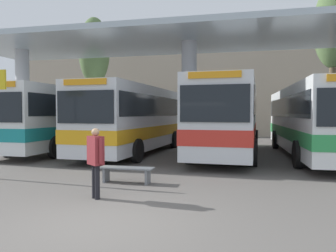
% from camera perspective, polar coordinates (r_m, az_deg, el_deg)
% --- Properties ---
extents(ground_plane, '(100.00, 100.00, 0.00)m').
position_cam_1_polar(ground_plane, '(6.48, -11.20, -16.13)').
color(ground_plane, '#605B56').
extents(townhouse_backdrop, '(40.00, 0.58, 10.60)m').
position_cam_1_polar(townhouse_backdrop, '(29.82, 8.31, 10.15)').
color(townhouse_backdrop, tan).
rests_on(townhouse_backdrop, ground_plane).
extents(station_canopy, '(22.90, 6.36, 5.62)m').
position_cam_1_polar(station_canopy, '(15.68, 3.71, 13.04)').
color(station_canopy, silver).
rests_on(station_canopy, ground_plane).
extents(transit_bus_left_bay, '(3.03, 10.81, 3.31)m').
position_cam_1_polar(transit_bus_left_bay, '(18.89, -16.64, 1.57)').
color(transit_bus_left_bay, white).
rests_on(transit_bus_left_bay, ground_plane).
extents(transit_bus_center_bay, '(3.06, 10.41, 3.31)m').
position_cam_1_polar(transit_bus_center_bay, '(16.85, -5.45, 1.56)').
color(transit_bus_center_bay, silver).
rests_on(transit_bus_center_bay, ground_plane).
extents(transit_bus_right_bay, '(3.06, 11.07, 3.44)m').
position_cam_1_polar(transit_bus_right_bay, '(16.28, 10.52, 1.79)').
color(transit_bus_right_bay, silver).
rests_on(transit_bus_right_bay, ground_plane).
extents(transit_bus_far_right_bay, '(2.91, 11.98, 3.22)m').
position_cam_1_polar(transit_bus_far_right_bay, '(16.75, 23.66, 1.25)').
color(transit_bus_far_right_bay, white).
rests_on(transit_bus_far_right_bay, ground_plane).
extents(waiting_bench_near_pillar, '(1.61, 0.44, 0.46)m').
position_cam_1_polar(waiting_bench_near_pillar, '(9.73, -7.23, -7.83)').
color(waiting_bench_near_pillar, slate).
rests_on(waiting_bench_near_pillar, ground_plane).
extents(pedestrian_waiting, '(0.54, 0.46, 1.68)m').
position_cam_1_polar(pedestrian_waiting, '(7.98, -12.49, -5.09)').
color(pedestrian_waiting, black).
rests_on(pedestrian_waiting, ground_plane).
extents(poplar_tree_behind_left, '(2.16, 2.16, 8.79)m').
position_cam_1_polar(poplar_tree_behind_left, '(24.23, -12.72, 12.43)').
color(poplar_tree_behind_left, brown).
rests_on(poplar_tree_behind_left, ground_plane).
extents(poplar_tree_behind_right, '(2.27, 2.27, 9.74)m').
position_cam_1_polar(poplar_tree_behind_right, '(22.69, 26.86, 14.92)').
color(poplar_tree_behind_right, brown).
rests_on(poplar_tree_behind_right, ground_plane).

